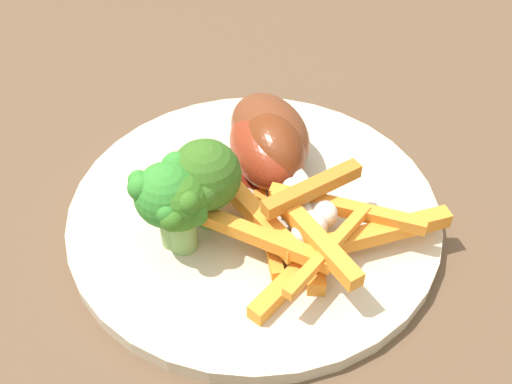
{
  "coord_description": "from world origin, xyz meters",
  "views": [
    {
      "loc": [
        -0.3,
        0.1,
        1.09
      ],
      "look_at": [
        -0.0,
        -0.02,
        0.77
      ],
      "focal_mm": 44.29,
      "sensor_mm": 36.0,
      "label": 1
    }
  ],
  "objects_px": {
    "carrot_fries_pile": "(308,230)",
    "chicken_drumstick_near": "(272,137)",
    "dining_table": "(234,304)",
    "broccoli_floret_middle": "(180,206)",
    "broccoli_floret_front": "(204,177)",
    "chicken_drumstick_extra": "(266,154)",
    "chicken_drumstick_far": "(274,152)",
    "dinner_plate": "(256,217)",
    "broccoli_floret_back": "(166,195)"
  },
  "relations": [
    {
      "from": "broccoli_floret_front",
      "to": "broccoli_floret_middle",
      "type": "distance_m",
      "value": 0.03
    },
    {
      "from": "broccoli_floret_back",
      "to": "chicken_drumstick_near",
      "type": "distance_m",
      "value": 0.11
    },
    {
      "from": "chicken_drumstick_near",
      "to": "dining_table",
      "type": "bearing_deg",
      "value": 129.74
    },
    {
      "from": "dining_table",
      "to": "chicken_drumstick_near",
      "type": "distance_m",
      "value": 0.15
    },
    {
      "from": "broccoli_floret_front",
      "to": "chicken_drumstick_extra",
      "type": "bearing_deg",
      "value": -63.59
    },
    {
      "from": "chicken_drumstick_near",
      "to": "chicken_drumstick_far",
      "type": "xyz_separation_m",
      "value": [
        -0.02,
        0.01,
        0.0
      ]
    },
    {
      "from": "chicken_drumstick_near",
      "to": "chicken_drumstick_extra",
      "type": "bearing_deg",
      "value": 141.89
    },
    {
      "from": "dinner_plate",
      "to": "broccoli_floret_front",
      "type": "bearing_deg",
      "value": 84.3
    },
    {
      "from": "dinner_plate",
      "to": "broccoli_floret_back",
      "type": "bearing_deg",
      "value": 93.28
    },
    {
      "from": "broccoli_floret_back",
      "to": "broccoli_floret_middle",
      "type": "bearing_deg",
      "value": -146.03
    },
    {
      "from": "broccoli_floret_front",
      "to": "chicken_drumstick_near",
      "type": "xyz_separation_m",
      "value": [
        0.04,
        -0.07,
        -0.02
      ]
    },
    {
      "from": "chicken_drumstick_far",
      "to": "chicken_drumstick_extra",
      "type": "relative_size",
      "value": 0.92
    },
    {
      "from": "broccoli_floret_middle",
      "to": "chicken_drumstick_extra",
      "type": "relative_size",
      "value": 0.46
    },
    {
      "from": "dining_table",
      "to": "broccoli_floret_front",
      "type": "relative_size",
      "value": 16.71
    },
    {
      "from": "broccoli_floret_front",
      "to": "carrot_fries_pile",
      "type": "relative_size",
      "value": 0.44
    },
    {
      "from": "carrot_fries_pile",
      "to": "chicken_drumstick_far",
      "type": "relative_size",
      "value": 1.26
    },
    {
      "from": "broccoli_floret_front",
      "to": "chicken_drumstick_near",
      "type": "relative_size",
      "value": 0.5
    },
    {
      "from": "broccoli_floret_middle",
      "to": "chicken_drumstick_near",
      "type": "relative_size",
      "value": 0.45
    },
    {
      "from": "dining_table",
      "to": "carrot_fries_pile",
      "type": "xyz_separation_m",
      "value": [
        -0.05,
        -0.04,
        0.13
      ]
    },
    {
      "from": "broccoli_floret_middle",
      "to": "carrot_fries_pile",
      "type": "height_order",
      "value": "broccoli_floret_middle"
    },
    {
      "from": "broccoli_floret_back",
      "to": "carrot_fries_pile",
      "type": "xyz_separation_m",
      "value": [
        -0.04,
        -0.08,
        -0.03
      ]
    },
    {
      "from": "broccoli_floret_middle",
      "to": "chicken_drumstick_far",
      "type": "xyz_separation_m",
      "value": [
        0.04,
        -0.09,
        -0.02
      ]
    },
    {
      "from": "broccoli_floret_middle",
      "to": "chicken_drumstick_near",
      "type": "xyz_separation_m",
      "value": [
        0.06,
        -0.09,
        -0.02
      ]
    },
    {
      "from": "broccoli_floret_middle",
      "to": "chicken_drumstick_far",
      "type": "relative_size",
      "value": 0.5
    },
    {
      "from": "dinner_plate",
      "to": "chicken_drumstick_extra",
      "type": "distance_m",
      "value": 0.05
    },
    {
      "from": "dining_table",
      "to": "broccoli_floret_back",
      "type": "xyz_separation_m",
      "value": [
        -0.01,
        0.05,
        0.16
      ]
    },
    {
      "from": "carrot_fries_pile",
      "to": "chicken_drumstick_extra",
      "type": "xyz_separation_m",
      "value": [
        0.08,
        -0.0,
        0.0
      ]
    },
    {
      "from": "carrot_fries_pile",
      "to": "chicken_drumstick_extra",
      "type": "bearing_deg",
      "value": -1.82
    },
    {
      "from": "dinner_plate",
      "to": "chicken_drumstick_near",
      "type": "bearing_deg",
      "value": -35.13
    },
    {
      "from": "broccoli_floret_front",
      "to": "chicken_drumstick_extra",
      "type": "relative_size",
      "value": 0.51
    },
    {
      "from": "dinner_plate",
      "to": "chicken_drumstick_near",
      "type": "xyz_separation_m",
      "value": [
        0.05,
        -0.03,
        0.03
      ]
    },
    {
      "from": "broccoli_floret_middle",
      "to": "chicken_drumstick_near",
      "type": "height_order",
      "value": "broccoli_floret_middle"
    },
    {
      "from": "chicken_drumstick_near",
      "to": "chicken_drumstick_extra",
      "type": "distance_m",
      "value": 0.02
    },
    {
      "from": "dining_table",
      "to": "carrot_fries_pile",
      "type": "height_order",
      "value": "carrot_fries_pile"
    },
    {
      "from": "dinner_plate",
      "to": "broccoli_floret_front",
      "type": "distance_m",
      "value": 0.06
    },
    {
      "from": "dinner_plate",
      "to": "broccoli_floret_front",
      "type": "xyz_separation_m",
      "value": [
        0.0,
        0.04,
        0.05
      ]
    },
    {
      "from": "broccoli_floret_front",
      "to": "broccoli_floret_middle",
      "type": "height_order",
      "value": "broccoli_floret_front"
    },
    {
      "from": "dining_table",
      "to": "dinner_plate",
      "type": "bearing_deg",
      "value": -101.26
    },
    {
      "from": "dinner_plate",
      "to": "broccoli_floret_back",
      "type": "distance_m",
      "value": 0.08
    },
    {
      "from": "dining_table",
      "to": "carrot_fries_pile",
      "type": "bearing_deg",
      "value": -142.85
    },
    {
      "from": "dining_table",
      "to": "carrot_fries_pile",
      "type": "distance_m",
      "value": 0.14
    },
    {
      "from": "broccoli_floret_back",
      "to": "chicken_drumstick_extra",
      "type": "distance_m",
      "value": 0.1
    },
    {
      "from": "dining_table",
      "to": "chicken_drumstick_extra",
      "type": "height_order",
      "value": "chicken_drumstick_extra"
    },
    {
      "from": "broccoli_floret_middle",
      "to": "chicken_drumstick_far",
      "type": "height_order",
      "value": "broccoli_floret_middle"
    },
    {
      "from": "dinner_plate",
      "to": "chicken_drumstick_far",
      "type": "relative_size",
      "value": 2.13
    },
    {
      "from": "carrot_fries_pile",
      "to": "chicken_drumstick_near",
      "type": "relative_size",
      "value": 1.14
    },
    {
      "from": "dinner_plate",
      "to": "chicken_drumstick_extra",
      "type": "bearing_deg",
      "value": -33.76
    },
    {
      "from": "dinner_plate",
      "to": "broccoli_floret_middle",
      "type": "relative_size",
      "value": 4.24
    },
    {
      "from": "carrot_fries_pile",
      "to": "chicken_drumstick_extra",
      "type": "relative_size",
      "value": 1.16
    },
    {
      "from": "dinner_plate",
      "to": "dining_table",
      "type": "bearing_deg",
      "value": 78.74
    }
  ]
}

